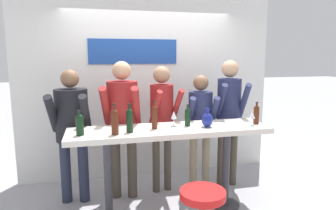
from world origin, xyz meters
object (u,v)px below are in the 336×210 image
(person_far_left, at_px, (72,123))
(person_left, at_px, (123,115))
(wine_bottle_5, at_px, (130,119))
(wine_bottle_1, at_px, (256,114))
(person_center_right, at_px, (229,108))
(wine_glass_0, at_px, (174,116))
(wine_bottle_3, at_px, (80,123))
(wine_bottle_4, at_px, (115,121))
(tasting_table, at_px, (170,142))
(person_center, at_px, (200,119))
(wine_bottle_2, at_px, (154,116))
(decorative_vase, at_px, (207,119))
(person_center_left, at_px, (162,114))
(wine_bottle_0, at_px, (188,116))
(wine_glass_1, at_px, (252,115))

(person_far_left, height_order, person_left, person_left)
(wine_bottle_5, bearing_deg, wine_bottle_1, 1.91)
(person_center_right, relative_size, wine_glass_0, 10.12)
(person_far_left, height_order, wine_bottle_1, person_far_left)
(wine_bottle_3, xyz_separation_m, wine_bottle_4, (0.35, -0.06, 0.03))
(tasting_table, bearing_deg, person_far_left, 153.20)
(person_center, bearing_deg, wine_glass_0, -127.59)
(wine_bottle_2, relative_size, wine_glass_0, 1.84)
(wine_bottle_1, bearing_deg, wine_bottle_3, -178.65)
(wine_bottle_3, height_order, wine_glass_0, wine_bottle_3)
(decorative_vase, bearing_deg, wine_bottle_2, 173.83)
(person_center_left, xyz_separation_m, wine_bottle_4, (-0.67, -0.75, 0.10))
(person_far_left, distance_m, person_center_left, 1.15)
(tasting_table, distance_m, wine_bottle_0, 0.36)
(wine_bottle_4, xyz_separation_m, decorative_vase, (1.06, 0.09, -0.06))
(tasting_table, height_order, wine_bottle_0, wine_bottle_0)
(person_center_right, bearing_deg, person_center, -170.47)
(wine_bottle_2, height_order, wine_bottle_5, wine_bottle_2)
(person_left, distance_m, wine_glass_0, 0.72)
(person_center_right, height_order, wine_bottle_4, person_center_right)
(person_center_left, xyz_separation_m, wine_bottle_0, (0.18, -0.55, 0.07))
(person_far_left, relative_size, wine_bottle_2, 5.18)
(person_far_left, xyz_separation_m, person_center, (1.68, 0.00, -0.04))
(person_far_left, bearing_deg, wine_bottle_5, -38.28)
(wine_bottle_1, xyz_separation_m, decorative_vase, (-0.64, -0.02, -0.03))
(wine_bottle_3, bearing_deg, tasting_table, 5.07)
(wine_glass_0, bearing_deg, wine_bottle_1, -6.63)
(wine_glass_1, bearing_deg, decorative_vase, 173.68)
(wine_bottle_5, bearing_deg, wine_bottle_2, 18.13)
(person_center, relative_size, wine_glass_1, 9.02)
(wine_glass_1, height_order, decorative_vase, decorative_vase)
(tasting_table, relative_size, wine_bottle_1, 8.57)
(wine_bottle_5, bearing_deg, wine_bottle_4, -159.15)
(person_left, relative_size, wine_glass_1, 10.09)
(person_center_right, xyz_separation_m, wine_bottle_3, (-1.98, -0.65, 0.04))
(person_center_right, bearing_deg, wine_bottle_5, -146.92)
(wine_bottle_0, bearing_deg, person_center, 55.94)
(wine_bottle_1, height_order, decorative_vase, wine_bottle_1)
(wine_bottle_2, relative_size, wine_glass_1, 1.84)
(person_left, relative_size, wine_bottle_4, 5.43)
(person_center_right, bearing_deg, wine_glass_1, -83.62)
(person_center, height_order, wine_bottle_1, person_center)
(person_center_left, xyz_separation_m, wine_glass_0, (0.02, -0.52, 0.08))
(wine_bottle_2, distance_m, decorative_vase, 0.61)
(wine_bottle_5, relative_size, decorative_vase, 1.43)
(wine_bottle_3, distance_m, wine_bottle_5, 0.51)
(tasting_table, distance_m, wine_bottle_2, 0.36)
(wine_bottle_2, bearing_deg, decorative_vase, -6.17)
(person_left, xyz_separation_m, wine_bottle_4, (-0.14, -0.69, 0.08))
(wine_bottle_2, bearing_deg, person_center_right, 25.51)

